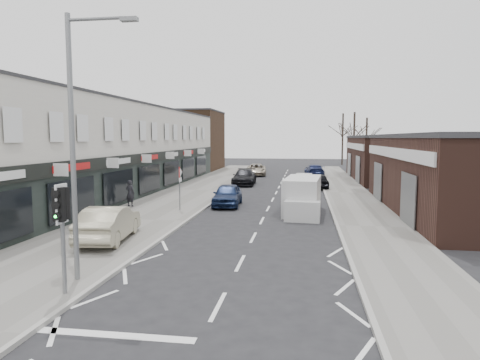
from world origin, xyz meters
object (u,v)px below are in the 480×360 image
at_px(parked_car_left_b, 244,177).
at_px(parked_car_right_b, 318,181).
at_px(parked_car_right_a, 304,180).
at_px(parked_car_left_a, 227,195).
at_px(pedestrian, 130,193).
at_px(street_lamp, 77,133).
at_px(parked_car_left_c, 256,170).
at_px(sedan_on_pavement, 109,223).
at_px(white_van, 302,197).
at_px(warning_sign, 180,176).
at_px(parked_car_right_c, 314,171).
at_px(traffic_light, 62,213).

relative_size(parked_car_left_b, parked_car_right_b, 1.27).
bearing_deg(parked_car_right_a, parked_car_left_a, 68.59).
distance_m(pedestrian, parked_car_left_b, 15.50).
distance_m(parked_car_left_a, parked_car_left_b, 12.71).
bearing_deg(pedestrian, parked_car_left_a, -149.09).
bearing_deg(parked_car_right_b, street_lamp, 68.18).
bearing_deg(parked_car_left_a, parked_car_left_c, 88.64).
bearing_deg(sedan_on_pavement, white_van, -141.34).
bearing_deg(parked_car_left_c, parked_car_right_b, -65.04).
bearing_deg(street_lamp, white_van, 63.41).
height_order(warning_sign, parked_car_right_c, warning_sign).
distance_m(traffic_light, pedestrian, 15.58).
relative_size(street_lamp, parked_car_left_c, 1.61).
relative_size(pedestrian, parked_car_left_b, 0.33).
height_order(sedan_on_pavement, parked_car_right_b, sedan_on_pavement).
height_order(warning_sign, sedan_on_pavement, warning_sign).
distance_m(pedestrian, parked_car_left_c, 25.32).
relative_size(warning_sign, parked_car_right_c, 0.55).
bearing_deg(parked_car_right_c, parked_car_left_c, -7.89).
height_order(traffic_light, pedestrian, traffic_light).
distance_m(street_lamp, pedestrian, 14.77).
xyz_separation_m(sedan_on_pavement, parked_car_left_b, (2.56, 23.35, -0.13)).
distance_m(warning_sign, parked_car_right_a, 15.97).
distance_m(pedestrian, parked_car_left_a, 6.26).
relative_size(warning_sign, pedestrian, 1.60).
xyz_separation_m(traffic_light, parked_car_right_b, (7.90, 27.51, -1.73)).
bearing_deg(parked_car_right_a, sedan_on_pavement, 71.99).
bearing_deg(parked_car_left_c, parked_car_left_b, -94.65).
bearing_deg(parked_car_right_c, white_van, 82.52).
xyz_separation_m(street_lamp, parked_car_left_c, (1.13, 38.43, -3.93)).
xyz_separation_m(parked_car_left_b, parked_car_left_c, (0.00, 10.20, -0.04)).
xyz_separation_m(pedestrian, parked_car_right_c, (12.16, 24.35, -0.26)).
xyz_separation_m(parked_car_left_a, parked_car_right_a, (5.02, 11.32, -0.07)).
xyz_separation_m(sedan_on_pavement, parked_car_right_b, (9.46, 21.41, -0.19)).
xyz_separation_m(white_van, sedan_on_pavement, (-8.12, -8.48, -0.14)).
height_order(street_lamp, parked_car_left_b, street_lamp).
distance_m(parked_car_left_a, parked_car_right_a, 12.38).
height_order(parked_car_right_a, parked_car_right_b, parked_car_right_b).
bearing_deg(parked_car_left_b, pedestrian, -112.28).
height_order(street_lamp, parked_car_right_a, street_lamp).
height_order(warning_sign, parked_car_right_b, warning_sign).
bearing_deg(parked_car_left_a, warning_sign, -134.17).
relative_size(parked_car_left_b, parked_car_left_c, 1.02).
distance_m(street_lamp, sedan_on_pavement, 6.32).
xyz_separation_m(parked_car_left_c, parked_car_right_b, (6.90, -12.14, -0.01)).
distance_m(warning_sign, parked_car_left_b, 15.60).
relative_size(white_van, parked_car_left_a, 1.32).
height_order(white_van, parked_car_left_c, white_van).
bearing_deg(traffic_light, white_van, 65.76).
relative_size(traffic_light, parked_car_left_c, 0.62).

